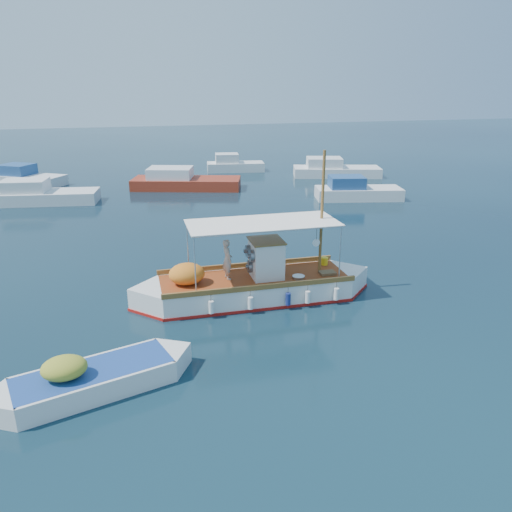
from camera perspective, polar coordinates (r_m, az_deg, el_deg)
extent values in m
plane|color=black|center=(18.66, 1.68, -5.22)|extent=(160.00, 160.00, 0.00)
cube|color=white|center=(18.81, -0.21, -3.91)|extent=(6.96, 2.42, 1.02)
cube|color=white|center=(18.36, -10.80, -4.89)|extent=(2.31, 2.31, 1.02)
cube|color=white|center=(19.87, 9.54, -2.89)|extent=(2.31, 2.31, 1.02)
cube|color=#AB1610|center=(18.94, -0.21, -4.76)|extent=(7.06, 2.49, 0.17)
cube|color=#8C3815|center=(18.63, -0.21, -2.53)|extent=(6.96, 2.23, 0.06)
cube|color=brown|center=(19.64, -1.03, -1.01)|extent=(7.02, 0.20, 0.18)
cube|color=brown|center=(17.54, 0.71, -3.56)|extent=(7.02, 0.20, 0.18)
cube|color=white|center=(18.48, 1.18, -0.35)|extent=(1.13, 1.22, 1.39)
cube|color=brown|center=(18.26, 1.19, 1.78)|extent=(1.22, 1.31, 0.06)
cylinder|color=slate|center=(17.98, -0.41, 0.01)|extent=(0.21, 0.47, 0.46)
cylinder|color=slate|center=(18.52, -0.85, 0.60)|extent=(0.21, 0.47, 0.46)
cylinder|color=slate|center=(18.42, -0.63, -1.18)|extent=(0.21, 0.47, 0.46)
cylinder|color=brown|center=(18.67, 7.53, 4.87)|extent=(0.11, 0.11, 4.62)
cylinder|color=brown|center=(18.51, 5.35, 3.64)|extent=(1.66, 0.10, 0.07)
cylinder|color=silver|center=(18.83, -7.80, 0.95)|extent=(0.04, 0.04, 2.08)
cylinder|color=silver|center=(16.92, -6.98, -1.14)|extent=(0.04, 0.04, 2.08)
cylinder|color=silver|center=(20.05, 7.30, 2.12)|extent=(0.04, 0.04, 2.08)
cylinder|color=silver|center=(18.27, 9.60, 0.28)|extent=(0.04, 0.04, 2.08)
cube|color=white|center=(18.03, 0.78, 3.82)|extent=(5.48, 2.30, 0.04)
ellipsoid|color=orange|center=(18.08, -7.91, -2.03)|extent=(1.31, 1.12, 0.78)
cube|color=yellow|center=(19.31, 2.88, -1.10)|extent=(0.23, 0.17, 0.37)
cylinder|color=yellow|center=(20.04, 7.82, -0.58)|extent=(0.28, 0.28, 0.31)
cube|color=brown|center=(19.09, 8.16, -1.94)|extent=(0.61, 0.43, 0.11)
cylinder|color=#B2B2B2|center=(18.57, 4.88, -2.43)|extent=(0.47, 0.47, 0.11)
cylinder|color=white|center=(17.82, 6.90, 1.51)|extent=(0.28, 0.03, 0.28)
cylinder|color=white|center=(17.29, -5.14, -5.85)|extent=(0.19, 0.19, 0.44)
cylinder|color=navy|center=(17.87, 3.69, -4.93)|extent=(0.19, 0.19, 0.44)
cylinder|color=white|center=(18.49, 9.16, -4.30)|extent=(0.19, 0.19, 0.44)
imported|color=#C1B1A0|center=(18.28, -3.30, -0.38)|extent=(0.43, 0.59, 1.51)
cube|color=white|center=(14.25, -17.94, -13.62)|extent=(4.29, 2.64, 0.78)
cube|color=white|center=(14.07, -26.12, -15.25)|extent=(1.50, 1.50, 0.78)
cube|color=white|center=(14.71, -10.23, -11.80)|extent=(1.50, 1.50, 0.78)
cube|color=navy|center=(14.06, -18.10, -12.33)|extent=(4.24, 2.47, 0.04)
ellipsoid|color=#A7A72F|center=(13.81, -21.08, -11.84)|extent=(1.37, 1.23, 0.58)
cube|color=silver|center=(36.68, -23.14, 6.04)|extent=(7.43, 3.44, 1.00)
cube|color=silver|center=(36.83, -24.94, 7.29)|extent=(3.13, 2.44, 0.80)
cube|color=maroon|center=(38.84, -7.93, 8.07)|extent=(8.57, 5.02, 1.00)
cube|color=silver|center=(38.90, -9.78, 9.35)|extent=(3.79, 3.22, 0.80)
cube|color=silver|center=(35.68, 11.62, 6.87)|extent=(6.18, 3.43, 1.00)
cube|color=#264D7F|center=(35.30, 10.33, 8.32)|extent=(2.69, 2.34, 0.80)
cube|color=silver|center=(44.19, 9.20, 9.36)|extent=(7.77, 4.51, 1.00)
cube|color=silver|center=(43.90, 7.82, 10.56)|extent=(3.43, 2.93, 0.80)
cube|color=silver|center=(43.74, -24.61, 7.77)|extent=(6.17, 5.01, 1.00)
cube|color=#264D7F|center=(44.17, -25.65, 8.92)|extent=(3.01, 2.89, 0.80)
cube|color=silver|center=(46.25, -2.37, 10.03)|extent=(5.33, 2.70, 1.00)
cube|color=silver|center=(46.06, -3.35, 11.10)|extent=(2.26, 1.97, 0.80)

